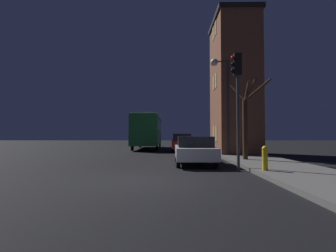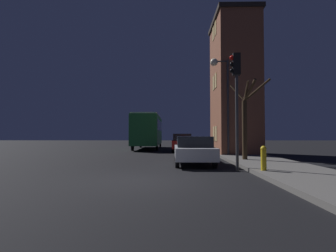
{
  "view_description": "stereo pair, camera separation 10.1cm",
  "coord_description": "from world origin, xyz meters",
  "px_view_note": "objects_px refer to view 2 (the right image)",
  "views": [
    {
      "loc": [
        0.79,
        -8.56,
        1.48
      ],
      "look_at": [
        0.54,
        11.74,
        2.16
      ],
      "focal_mm": 28.0,
      "sensor_mm": 36.0,
      "label": 1
    },
    {
      "loc": [
        0.89,
        -8.55,
        1.48
      ],
      "look_at": [
        0.54,
        11.74,
        2.16
      ],
      "focal_mm": 28.0,
      "sensor_mm": 36.0,
      "label": 2
    }
  ],
  "objects_px": {
    "car_near_lane": "(193,149)",
    "streetlamp": "(221,83)",
    "car_mid_lane": "(182,142)",
    "fire_hydrant": "(264,158)",
    "bus": "(148,129)",
    "bare_tree": "(246,118)",
    "traffic_light": "(236,87)"
  },
  "relations": [
    {
      "from": "bus",
      "to": "fire_hydrant",
      "type": "relative_size",
      "value": 10.44
    },
    {
      "from": "traffic_light",
      "to": "car_mid_lane",
      "type": "bearing_deg",
      "value": 98.35
    },
    {
      "from": "bus",
      "to": "car_near_lane",
      "type": "distance_m",
      "value": 14.64
    },
    {
      "from": "streetlamp",
      "to": "bus",
      "type": "distance_m",
      "value": 11.91
    },
    {
      "from": "bare_tree",
      "to": "fire_hydrant",
      "type": "bearing_deg",
      "value": -97.5
    },
    {
      "from": "bus",
      "to": "car_mid_lane",
      "type": "bearing_deg",
      "value": -51.86
    },
    {
      "from": "car_near_lane",
      "to": "streetlamp",
      "type": "bearing_deg",
      "value": 62.34
    },
    {
      "from": "traffic_light",
      "to": "bus",
      "type": "relative_size",
      "value": 0.51
    },
    {
      "from": "traffic_light",
      "to": "fire_hydrant",
      "type": "relative_size",
      "value": 5.34
    },
    {
      "from": "streetlamp",
      "to": "car_mid_lane",
      "type": "bearing_deg",
      "value": 112.64
    },
    {
      "from": "bare_tree",
      "to": "bus",
      "type": "height_order",
      "value": "bare_tree"
    },
    {
      "from": "bare_tree",
      "to": "car_mid_lane",
      "type": "xyz_separation_m",
      "value": [
        -3.13,
        8.93,
        -1.56
      ]
    },
    {
      "from": "bare_tree",
      "to": "fire_hydrant",
      "type": "xyz_separation_m",
      "value": [
        -0.57,
        -4.33,
        -1.72
      ]
    },
    {
      "from": "car_mid_lane",
      "to": "fire_hydrant",
      "type": "bearing_deg",
      "value": -79.08
    },
    {
      "from": "bare_tree",
      "to": "car_near_lane",
      "type": "distance_m",
      "value": 3.42
    },
    {
      "from": "traffic_light",
      "to": "car_mid_lane",
      "type": "relative_size",
      "value": 1.2
    },
    {
      "from": "car_mid_lane",
      "to": "fire_hydrant",
      "type": "distance_m",
      "value": 13.51
    },
    {
      "from": "streetlamp",
      "to": "fire_hydrant",
      "type": "bearing_deg",
      "value": -88.76
    },
    {
      "from": "car_near_lane",
      "to": "bus",
      "type": "bearing_deg",
      "value": 104.38
    },
    {
      "from": "streetlamp",
      "to": "bus",
      "type": "relative_size",
      "value": 0.68
    },
    {
      "from": "streetlamp",
      "to": "car_near_lane",
      "type": "height_order",
      "value": "streetlamp"
    },
    {
      "from": "bare_tree",
      "to": "car_near_lane",
      "type": "height_order",
      "value": "bare_tree"
    },
    {
      "from": "car_near_lane",
      "to": "fire_hydrant",
      "type": "relative_size",
      "value": 4.98
    },
    {
      "from": "bus",
      "to": "car_mid_lane",
      "type": "height_order",
      "value": "bus"
    },
    {
      "from": "traffic_light",
      "to": "car_mid_lane",
      "type": "xyz_separation_m",
      "value": [
        -1.8,
        12.28,
        -2.63
      ]
    },
    {
      "from": "fire_hydrant",
      "to": "car_near_lane",
      "type": "bearing_deg",
      "value": 123.96
    },
    {
      "from": "streetlamp",
      "to": "car_mid_lane",
      "type": "xyz_separation_m",
      "value": [
        -2.39,
        5.74,
        -4.08
      ]
    },
    {
      "from": "traffic_light",
      "to": "car_near_lane",
      "type": "height_order",
      "value": "traffic_light"
    },
    {
      "from": "car_mid_lane",
      "to": "traffic_light",
      "type": "bearing_deg",
      "value": -81.65
    },
    {
      "from": "streetlamp",
      "to": "bare_tree",
      "type": "height_order",
      "value": "streetlamp"
    },
    {
      "from": "streetlamp",
      "to": "traffic_light",
      "type": "height_order",
      "value": "streetlamp"
    },
    {
      "from": "streetlamp",
      "to": "car_near_lane",
      "type": "xyz_separation_m",
      "value": [
        -2.15,
        -4.09,
        -4.14
      ]
    }
  ]
}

